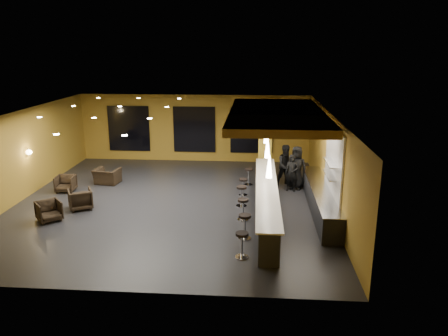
# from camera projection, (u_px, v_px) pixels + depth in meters

# --- Properties ---
(floor) EXTENTS (12.00, 13.00, 0.10)m
(floor) POSITION_uv_depth(u_px,v_px,m) (172.00, 203.00, 17.14)
(floor) COLOR black
(floor) RESTS_ON ground
(ceiling) EXTENTS (12.00, 13.00, 0.10)m
(ceiling) POSITION_uv_depth(u_px,v_px,m) (169.00, 112.00, 16.17)
(ceiling) COLOR black
(wall_back) EXTENTS (12.00, 0.10, 3.50)m
(wall_back) POSITION_uv_depth(u_px,v_px,m) (195.00, 128.00, 22.95)
(wall_back) COLOR olive
(wall_back) RESTS_ON floor
(wall_front) EXTENTS (12.00, 0.10, 3.50)m
(wall_front) POSITION_uv_depth(u_px,v_px,m) (118.00, 228.00, 10.37)
(wall_front) COLOR olive
(wall_front) RESTS_ON floor
(wall_left) EXTENTS (0.10, 13.00, 3.50)m
(wall_left) POSITION_uv_depth(u_px,v_px,m) (18.00, 156.00, 17.09)
(wall_left) COLOR olive
(wall_left) RESTS_ON floor
(wall_right) EXTENTS (0.10, 13.00, 3.50)m
(wall_right) POSITION_uv_depth(u_px,v_px,m) (331.00, 162.00, 16.23)
(wall_right) COLOR olive
(wall_right) RESTS_ON floor
(wood_soffit) EXTENTS (3.60, 8.00, 0.28)m
(wood_soffit) POSITION_uv_depth(u_px,v_px,m) (276.00, 114.00, 16.90)
(wood_soffit) COLOR olive
(wood_soffit) RESTS_ON ceiling
(window_left) EXTENTS (2.20, 0.06, 2.40)m
(window_left) POSITION_uv_depth(u_px,v_px,m) (129.00, 129.00, 23.10)
(window_left) COLOR black
(window_left) RESTS_ON wall_back
(window_center) EXTENTS (2.20, 0.06, 2.40)m
(window_center) POSITION_uv_depth(u_px,v_px,m) (194.00, 129.00, 22.86)
(window_center) COLOR black
(window_center) RESTS_ON wall_back
(window_right) EXTENTS (2.20, 0.06, 2.40)m
(window_right) POSITION_uv_depth(u_px,v_px,m) (252.00, 130.00, 22.64)
(window_right) COLOR black
(window_right) RESTS_ON wall_back
(tile_backsplash) EXTENTS (0.06, 3.20, 2.40)m
(tile_backsplash) POSITION_uv_depth(u_px,v_px,m) (334.00, 163.00, 15.21)
(tile_backsplash) COLOR white
(tile_backsplash) RESTS_ON wall_right
(bar_counter) EXTENTS (0.60, 8.00, 1.00)m
(bar_counter) POSITION_uv_depth(u_px,v_px,m) (266.00, 201.00, 15.77)
(bar_counter) COLOR black
(bar_counter) RESTS_ON floor
(bar_top) EXTENTS (0.78, 8.10, 0.05)m
(bar_top) POSITION_uv_depth(u_px,v_px,m) (267.00, 188.00, 15.63)
(bar_top) COLOR white
(bar_top) RESTS_ON bar_counter
(prep_counter) EXTENTS (0.70, 6.00, 0.86)m
(prep_counter) POSITION_uv_depth(u_px,v_px,m) (320.00, 200.00, 16.13)
(prep_counter) COLOR black
(prep_counter) RESTS_ON floor
(prep_top) EXTENTS (0.72, 6.00, 0.03)m
(prep_top) POSITION_uv_depth(u_px,v_px,m) (321.00, 188.00, 16.01)
(prep_top) COLOR silver
(prep_top) RESTS_ON prep_counter
(wall_shelf_lower) EXTENTS (0.30, 1.50, 0.03)m
(wall_shelf_lower) POSITION_uv_depth(u_px,v_px,m) (330.00, 175.00, 15.13)
(wall_shelf_lower) COLOR silver
(wall_shelf_lower) RESTS_ON wall_right
(wall_shelf_upper) EXTENTS (0.30, 1.50, 0.03)m
(wall_shelf_upper) POSITION_uv_depth(u_px,v_px,m) (331.00, 163.00, 15.01)
(wall_shelf_upper) COLOR silver
(wall_shelf_upper) RESTS_ON wall_right
(column) EXTENTS (0.60, 0.60, 3.50)m
(column) POSITION_uv_depth(u_px,v_px,m) (265.00, 141.00, 19.85)
(column) COLOR #A98A25
(column) RESTS_ON floor
(wall_sconce) EXTENTS (0.22, 0.22, 0.22)m
(wall_sconce) POSITION_uv_depth(u_px,v_px,m) (29.00, 152.00, 17.54)
(wall_sconce) COLOR #FFE5B2
(wall_sconce) RESTS_ON wall_left
(pendant_0) EXTENTS (0.20, 0.20, 0.70)m
(pendant_0) POSITION_uv_depth(u_px,v_px,m) (269.00, 167.00, 13.35)
(pendant_0) COLOR white
(pendant_0) RESTS_ON wood_soffit
(pendant_1) EXTENTS (0.20, 0.20, 0.70)m
(pendant_1) POSITION_uv_depth(u_px,v_px,m) (267.00, 148.00, 15.76)
(pendant_1) COLOR white
(pendant_1) RESTS_ON wood_soffit
(pendant_2) EXTENTS (0.20, 0.20, 0.70)m
(pendant_2) POSITION_uv_depth(u_px,v_px,m) (266.00, 135.00, 18.16)
(pendant_2) COLOR white
(pendant_2) RESTS_ON wood_soffit
(staff_a) EXTENTS (0.63, 0.48, 1.56)m
(staff_a) POSITION_uv_depth(u_px,v_px,m) (292.00, 173.00, 18.29)
(staff_a) COLOR black
(staff_a) RESTS_ON floor
(staff_b) EXTENTS (1.04, 0.91, 1.82)m
(staff_b) POSITION_uv_depth(u_px,v_px,m) (286.00, 165.00, 18.98)
(staff_b) COLOR black
(staff_b) RESTS_ON floor
(staff_c) EXTENTS (1.03, 0.81, 1.86)m
(staff_c) POSITION_uv_depth(u_px,v_px,m) (296.00, 168.00, 18.53)
(staff_c) COLOR black
(staff_c) RESTS_ON floor
(armchair_a) EXTENTS (1.09, 1.10, 0.72)m
(armchair_a) POSITION_uv_depth(u_px,v_px,m) (49.00, 211.00, 15.24)
(armchair_a) COLOR black
(armchair_a) RESTS_ON floor
(armchair_b) EXTENTS (1.12, 1.13, 0.77)m
(armchair_b) POSITION_uv_depth(u_px,v_px,m) (80.00, 199.00, 16.36)
(armchair_b) COLOR black
(armchair_b) RESTS_ON floor
(armchair_c) EXTENTS (0.79, 0.81, 0.69)m
(armchair_c) POSITION_uv_depth(u_px,v_px,m) (66.00, 184.00, 18.31)
(armchair_c) COLOR black
(armchair_c) RESTS_ON floor
(armchair_d) EXTENTS (1.16, 1.05, 0.68)m
(armchair_d) POSITION_uv_depth(u_px,v_px,m) (107.00, 176.00, 19.38)
(armchair_d) COLOR black
(armchair_d) RESTS_ON floor
(bar_stool_0) EXTENTS (0.39, 0.39, 0.78)m
(bar_stool_0) POSITION_uv_depth(u_px,v_px,m) (242.00, 242.00, 12.52)
(bar_stool_0) COLOR silver
(bar_stool_0) RESTS_ON floor
(bar_stool_1) EXTENTS (0.41, 0.41, 0.81)m
(bar_stool_1) POSITION_uv_depth(u_px,v_px,m) (245.00, 223.00, 13.76)
(bar_stool_1) COLOR silver
(bar_stool_1) RESTS_ON floor
(bar_stool_2) EXTENTS (0.40, 0.40, 0.78)m
(bar_stool_2) POSITION_uv_depth(u_px,v_px,m) (243.00, 207.00, 15.24)
(bar_stool_2) COLOR silver
(bar_stool_2) RESTS_ON floor
(bar_stool_3) EXTENTS (0.41, 0.41, 0.80)m
(bar_stool_3) POSITION_uv_depth(u_px,v_px,m) (242.00, 193.00, 16.57)
(bar_stool_3) COLOR silver
(bar_stool_3) RESTS_ON floor
(bar_stool_4) EXTENTS (0.36, 0.36, 0.72)m
(bar_stool_4) POSITION_uv_depth(u_px,v_px,m) (243.00, 185.00, 17.79)
(bar_stool_4) COLOR silver
(bar_stool_4) RESTS_ON floor
(bar_stool_5) EXTENTS (0.38, 0.38, 0.75)m
(bar_stool_5) POSITION_uv_depth(u_px,v_px,m) (249.00, 174.00, 19.13)
(bar_stool_5) COLOR silver
(bar_stool_5) RESTS_ON floor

